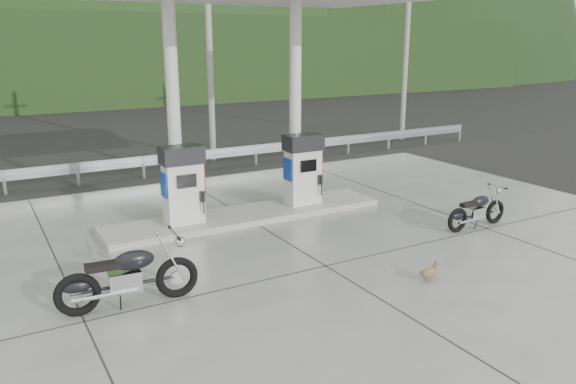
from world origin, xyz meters
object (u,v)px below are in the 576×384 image
gas_pump_right (303,169)px  motorcycle_right (477,211)px  motorcycle_left (128,277)px  gas_pump_left (183,185)px  duck (429,273)px

gas_pump_right → motorcycle_right: size_ratio=1.05×
gas_pump_right → motorcycle_left: gas_pump_right is taller
gas_pump_left → motorcycle_left: size_ratio=0.83×
gas_pump_left → duck: gas_pump_left is taller
gas_pump_left → motorcycle_right: gas_pump_left is taller
motorcycle_left → motorcycle_right: 8.08m
duck → gas_pump_left: bearing=117.0°
gas_pump_left → gas_pump_right: bearing=0.0°
motorcycle_left → gas_pump_left: bearing=61.8°
gas_pump_right → duck: (-0.37, -5.03, -0.89)m
motorcycle_left → duck: 5.27m
gas_pump_right → motorcycle_left: bearing=-148.3°
gas_pump_left → duck: (2.83, -5.03, -0.89)m
motorcycle_left → duck: motorcycle_left is taller
gas_pump_left → motorcycle_left: gas_pump_left is taller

